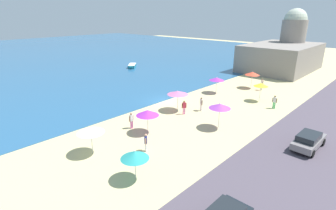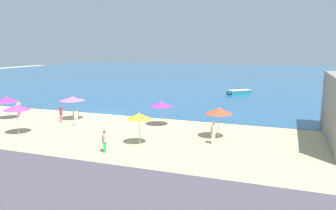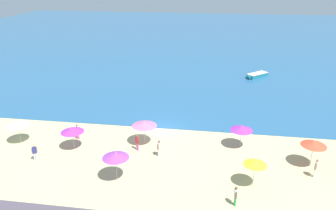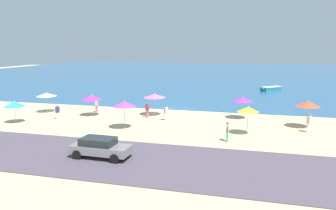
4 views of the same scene
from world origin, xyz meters
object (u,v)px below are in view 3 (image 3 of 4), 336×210
beach_umbrella_3 (116,155)px  bather_5 (316,167)px  bather_0 (159,147)px  beach_umbrella_6 (72,129)px  bather_1 (236,195)px  skiff_nearshore (257,75)px  beach_umbrella_5 (314,143)px  beach_umbrella_7 (255,162)px  bather_2 (35,152)px  bather_3 (77,131)px  beach_umbrella_0 (242,128)px  beach_umbrella_2 (144,124)px  bather_4 (137,142)px  beach_umbrella_1 (17,124)px

beach_umbrella_3 → bather_5: (16.43, 2.82, -1.39)m
bather_0 → beach_umbrella_6: bearing=178.8°
bather_5 → bather_1: bearing=-145.7°
bather_0 → skiff_nearshore: size_ratio=0.45×
beach_umbrella_5 → bather_1: beach_umbrella_5 is taller
beach_umbrella_6 → beach_umbrella_7: (16.82, -3.70, 0.17)m
bather_1 → bather_2: 18.30m
beach_umbrella_6 → beach_umbrella_7: beach_umbrella_7 is taller
bather_5 → bather_3: bearing=171.0°
beach_umbrella_3 → bather_1: size_ratio=1.62×
beach_umbrella_0 → beach_umbrella_5: (6.02, -2.54, 0.22)m
beach_umbrella_2 → bather_3: (-7.10, 0.00, -1.28)m
beach_umbrella_3 → beach_umbrella_6: (-5.69, 4.45, -0.28)m
beach_umbrella_5 → bather_1: size_ratio=1.59×
beach_umbrella_5 → beach_umbrella_7: beach_umbrella_5 is taller
bather_4 → bather_2: bearing=-160.4°
beach_umbrella_0 → beach_umbrella_3: bearing=-145.8°
beach_umbrella_0 → beach_umbrella_3: (-10.46, -7.09, 0.27)m
beach_umbrella_6 → bather_0: (8.53, -0.18, -1.15)m
bather_5 → bather_2: bearing=-177.8°
beach_umbrella_1 → bather_4: bearing=0.9°
beach_umbrella_0 → bather_1: (-0.85, -8.92, -1.18)m
beach_umbrella_1 → beach_umbrella_6: size_ratio=0.98×
beach_umbrella_1 → beach_umbrella_6: (5.92, -0.40, -0.02)m
bather_3 → skiff_nearshore: 32.17m
bather_0 → bather_4: size_ratio=1.00×
bather_3 → beach_umbrella_3: bearing=-46.3°
bather_0 → bather_5: (13.59, -1.45, 0.05)m
bather_1 → bather_5: bather_5 is taller
bather_0 → bather_3: bearing=166.6°
beach_umbrella_3 → bather_4: bearing=83.6°
bather_4 → bather_3: bearing=168.3°
beach_umbrella_2 → bather_4: 1.93m
bather_5 → skiff_nearshore: size_ratio=0.47×
bather_5 → beach_umbrella_1: bearing=175.9°
bather_4 → bather_5: 16.03m
beach_umbrella_5 → bather_5: (-0.04, -1.74, -1.34)m
beach_umbrella_0 → bather_5: size_ratio=1.37×
bather_3 → beach_umbrella_1: bearing=-164.2°
bather_2 → bather_0: bearing=12.2°
bather_1 → beach_umbrella_3: bearing=169.2°
beach_umbrella_3 → bather_1: 9.89m
beach_umbrella_1 → beach_umbrella_7: bearing=-10.2°
bather_3 → bather_5: 22.83m
bather_4 → skiff_nearshore: bather_4 is taller
beach_umbrella_6 → skiff_nearshore: 33.48m
beach_umbrella_5 → bather_0: 13.70m
beach_umbrella_3 → bather_4: (0.56, 5.02, -1.44)m
beach_umbrella_1 → bather_3: (5.49, 1.56, -1.16)m
beach_umbrella_1 → beach_umbrella_3: bearing=-22.7°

